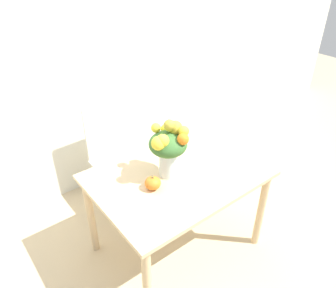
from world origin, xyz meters
TOP-DOWN VIEW (x-y plane):
  - ground_plane at (0.00, 0.00)m, footprint 12.00×12.00m
  - wall_back at (0.00, 1.26)m, footprint 8.00×0.06m
  - dining_table at (0.00, 0.00)m, footprint 1.25×0.91m
  - flower_vase at (-0.06, 0.03)m, footprint 0.30×0.29m
  - pumpkin at (-0.24, -0.02)m, footprint 0.11×0.11m
  - dining_chair_near_window at (-0.07, 0.86)m, footprint 0.42×0.42m

SIDE VIEW (x-z plane):
  - ground_plane at x=0.00m, z-range 0.00..0.00m
  - dining_chair_near_window at x=-0.07m, z-range 0.01..0.99m
  - dining_table at x=0.00m, z-range 0.28..1.05m
  - pumpkin at x=-0.24m, z-range 0.77..0.87m
  - flower_vase at x=-0.06m, z-range 0.80..1.24m
  - wall_back at x=0.00m, z-range 0.00..2.70m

